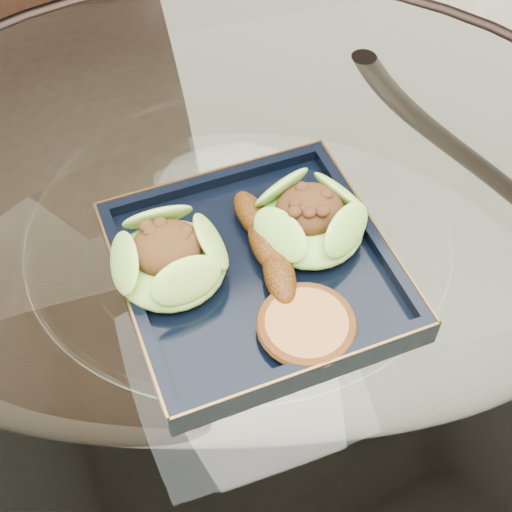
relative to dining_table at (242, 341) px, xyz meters
name	(u,v)px	position (x,y,z in m)	size (l,w,h in m)	color
ground	(247,504)	(0.00, 0.00, -0.60)	(4.00, 4.00, 0.00)	beige
dining_table	(242,341)	(0.00, 0.00, 0.00)	(1.13, 1.13, 0.77)	white
dining_chair	(50,127)	(-0.16, 0.50, -0.02)	(0.50, 0.50, 1.04)	black
navy_plate	(256,274)	(0.01, -0.03, 0.17)	(0.27, 0.27, 0.02)	black
lettuce_wrap_left	(169,260)	(-0.07, 0.00, 0.20)	(0.11, 0.11, 0.04)	#65A02E
lettuce_wrap_right	(310,222)	(0.08, -0.01, 0.20)	(0.11, 0.11, 0.04)	#64A931
roasted_plantain	(266,245)	(0.02, -0.01, 0.20)	(0.15, 0.03, 0.03)	#63320A
crumb_patty	(306,326)	(0.03, -0.12, 0.19)	(0.08, 0.08, 0.02)	#AA7238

